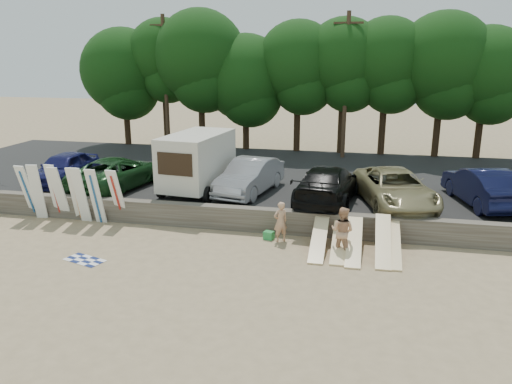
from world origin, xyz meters
TOP-DOWN VIEW (x-y plane):
  - ground at (0.00, 0.00)m, footprint 120.00×120.00m
  - seawall at (0.00, 3.00)m, footprint 44.00×0.50m
  - parking_lot at (0.00, 10.50)m, footprint 44.00×14.50m
  - treeline at (-0.79, 17.53)m, footprint 33.15×6.66m
  - utility_poles at (2.00, 16.00)m, footprint 25.80×0.26m
  - box_trailer at (-4.46, 5.91)m, footprint 2.97×4.70m
  - car_0 at (-11.75, 6.11)m, footprint 1.95×4.71m
  - car_1 at (-8.61, 5.88)m, footprint 3.43×5.96m
  - car_2 at (-1.95, 6.25)m, footprint 2.65×5.23m
  - car_3 at (1.83, 5.52)m, footprint 3.04×6.01m
  - car_4 at (4.74, 5.60)m, footprint 4.03×6.20m
  - car_5 at (8.54, 6.57)m, footprint 2.91×5.40m
  - surfboard_upright_0 at (-11.28, 2.50)m, footprint 0.55×0.85m
  - surfboard_upright_1 at (-10.75, 2.42)m, footprint 0.58×0.62m
  - surfboard_upright_2 at (-9.98, 2.62)m, footprint 0.54×0.60m
  - surfboard_upright_3 at (-9.70, 2.51)m, footprint 0.51×0.81m
  - surfboard_upright_4 at (-8.87, 2.51)m, footprint 0.60×0.80m
  - surfboard_upright_5 at (-8.60, 2.39)m, footprint 0.53×0.67m
  - surfboard_upright_6 at (-7.87, 2.36)m, footprint 0.52×0.71m
  - surfboard_upright_7 at (-6.99, 2.62)m, footprint 0.57×0.89m
  - surfboard_low_0 at (1.83, 1.44)m, footprint 0.56×2.89m
  - surfboard_low_1 at (2.60, 1.49)m, footprint 0.56×2.92m
  - surfboard_low_2 at (3.14, 1.32)m, footprint 0.56×2.88m
  - surfboard_low_3 at (4.18, 1.38)m, footprint 0.56×2.81m
  - surfboard_low_4 at (4.53, 1.46)m, footprint 0.56×2.88m
  - beachgoer_a at (0.26, 2.03)m, footprint 0.71×0.66m
  - beachgoer_b at (2.69, 1.16)m, footprint 1.08×0.97m
  - cooler at (-0.23, 2.16)m, footprint 0.44×0.39m
  - gear_bag at (1.81, 1.90)m, footprint 0.33×0.28m
  - beach_towel at (-6.34, -1.33)m, footprint 1.89×1.89m

SIDE VIEW (x-z plane):
  - ground at x=0.00m, z-range 0.00..0.00m
  - beach_towel at x=-6.34m, z-range 0.01..0.01m
  - gear_bag at x=1.81m, z-range 0.00..0.22m
  - cooler at x=-0.23m, z-range 0.00..0.32m
  - parking_lot at x=0.00m, z-range 0.00..0.70m
  - surfboard_low_1 at x=2.60m, z-range 0.00..0.84m
  - surfboard_low_0 at x=1.83m, z-range 0.00..0.95m
  - surfboard_low_4 at x=4.53m, z-range 0.00..0.97m
  - surfboard_low_2 at x=3.14m, z-range 0.00..0.99m
  - seawall at x=0.00m, z-range 0.00..1.00m
  - surfboard_low_3 at x=4.18m, z-range 0.00..1.17m
  - beachgoer_a at x=0.26m, z-range 0.00..1.63m
  - beachgoer_b at x=2.69m, z-range 0.00..1.83m
  - surfboard_upright_7 at x=-6.99m, z-range 0.00..2.49m
  - surfboard_upright_0 at x=-11.28m, z-range 0.00..2.50m
  - surfboard_upright_3 at x=-9.70m, z-range 0.00..2.51m
  - surfboard_upright_4 at x=-8.87m, z-range 0.00..2.52m
  - surfboard_upright_6 at x=-7.87m, z-range 0.00..2.53m
  - surfboard_upright_5 at x=-8.60m, z-range 0.00..2.55m
  - surfboard_upright_2 at x=-9.98m, z-range 0.00..2.56m
  - surfboard_upright_1 at x=-10.75m, z-range 0.00..2.57m
  - car_1 at x=-8.61m, z-range 0.70..2.27m
  - car_4 at x=4.74m, z-range 0.70..2.29m
  - car_0 at x=-11.75m, z-range 0.70..2.30m
  - car_2 at x=-1.95m, z-range 0.70..2.34m
  - car_3 at x=1.83m, z-range 0.70..2.37m
  - car_5 at x=8.54m, z-range 0.70..2.39m
  - box_trailer at x=-4.46m, z-range 0.87..3.72m
  - utility_poles at x=2.00m, z-range 0.93..9.93m
  - treeline at x=-0.79m, z-range 1.80..11.28m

